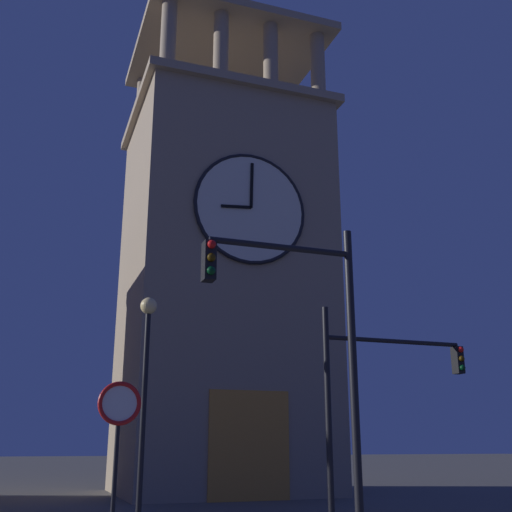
% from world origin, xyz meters
% --- Properties ---
extents(ground_plane, '(200.00, 200.00, 0.00)m').
position_xyz_m(ground_plane, '(0.00, 0.00, 0.00)').
color(ground_plane, '#56544F').
extents(clocktower, '(9.13, 8.56, 23.91)m').
position_xyz_m(clocktower, '(-2.18, -2.55, 9.31)').
color(clocktower, gray).
rests_on(clocktower, ground_plane).
extents(traffic_signal_near, '(4.24, 0.41, 5.47)m').
position_xyz_m(traffic_signal_near, '(-2.74, 10.01, 3.53)').
color(traffic_signal_near, black).
rests_on(traffic_signal_near, ground_plane).
extents(traffic_signal_mid, '(3.08, 0.41, 6.14)m').
position_xyz_m(traffic_signal_mid, '(0.97, 13.97, 4.00)').
color(traffic_signal_mid, black).
rests_on(traffic_signal_mid, ground_plane).
extents(street_lamp, '(0.44, 0.44, 5.70)m').
position_xyz_m(street_lamp, '(3.09, 8.57, 3.92)').
color(street_lamp, black).
rests_on(street_lamp, ground_plane).
extents(no_horn_sign, '(0.78, 0.14, 3.09)m').
position_xyz_m(no_horn_sign, '(4.28, 12.98, 2.43)').
color(no_horn_sign, black).
rests_on(no_horn_sign, ground_plane).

